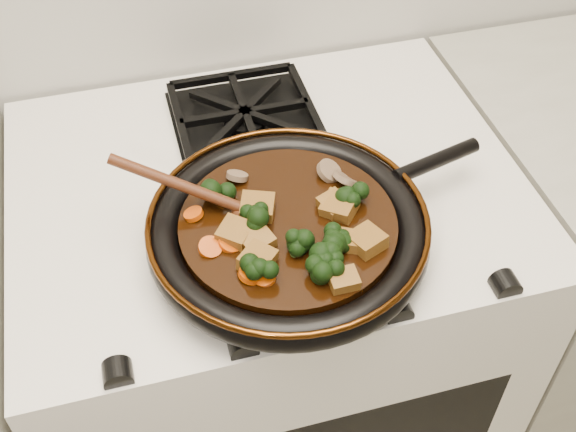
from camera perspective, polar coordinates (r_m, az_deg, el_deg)
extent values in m
cube|color=white|center=(1.43, -1.32, -10.41)|extent=(0.76, 0.60, 0.90)
cylinder|color=black|center=(0.96, 0.00, -1.53)|extent=(0.35, 0.35, 0.01)
torus|color=black|center=(0.95, 0.00, -1.16)|extent=(0.37, 0.37, 0.04)
torus|color=#48230A|center=(0.94, 0.00, -0.30)|extent=(0.37, 0.37, 0.01)
cylinder|color=black|center=(1.05, 11.63, 4.31)|extent=(0.14, 0.06, 0.02)
cylinder|color=black|center=(0.95, 0.00, -0.88)|extent=(0.29, 0.29, 0.02)
cube|color=brown|center=(0.92, -4.20, -1.39)|extent=(0.06, 0.06, 0.03)
cube|color=brown|center=(0.95, 3.62, 0.85)|extent=(0.04, 0.05, 0.03)
cube|color=brown|center=(0.91, 4.67, -2.00)|extent=(0.05, 0.04, 0.02)
cube|color=brown|center=(0.95, -2.43, 0.63)|extent=(0.05, 0.05, 0.03)
cube|color=brown|center=(0.91, -2.49, -1.97)|extent=(0.05, 0.05, 0.03)
cube|color=brown|center=(0.91, 6.24, -1.98)|extent=(0.05, 0.05, 0.03)
cube|color=brown|center=(0.89, -2.43, -3.52)|extent=(0.06, 0.06, 0.03)
cube|color=brown|center=(0.95, 4.08, 0.72)|extent=(0.06, 0.06, 0.03)
cube|color=brown|center=(0.87, 4.42, -5.11)|extent=(0.04, 0.03, 0.02)
cylinder|color=#CC4405|center=(0.91, -6.17, -2.49)|extent=(0.03, 0.03, 0.02)
cylinder|color=#CC4405|center=(0.91, -4.55, -2.07)|extent=(0.03, 0.03, 0.02)
cylinder|color=#CC4405|center=(0.95, -7.47, 0.16)|extent=(0.03, 0.03, 0.02)
cylinder|color=#CC4405|center=(0.88, -2.96, -4.59)|extent=(0.03, 0.03, 0.02)
cylinder|color=#CC4405|center=(0.88, -1.86, -4.81)|extent=(0.03, 0.03, 0.02)
cylinder|color=brown|center=(0.99, 4.41, 2.95)|extent=(0.04, 0.04, 0.03)
cylinder|color=brown|center=(1.00, 3.28, 3.55)|extent=(0.05, 0.05, 0.03)
cylinder|color=brown|center=(0.92, 6.26, -1.85)|extent=(0.04, 0.04, 0.02)
cylinder|color=brown|center=(1.00, -4.04, 3.18)|extent=(0.04, 0.04, 0.02)
cylinder|color=brown|center=(0.99, 4.63, 2.79)|extent=(0.04, 0.04, 0.03)
ellipsoid|color=#4C2210|center=(0.95, -2.86, 0.32)|extent=(0.07, 0.06, 0.02)
cylinder|color=#4C2210|center=(0.94, -8.41, 2.40)|extent=(0.02, 0.02, 0.20)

